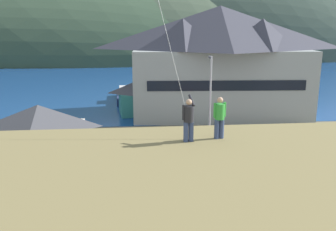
{
  "coord_description": "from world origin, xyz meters",
  "views": [
    {
      "loc": [
        -3.54,
        -20.25,
        10.65
      ],
      "look_at": [
        -0.72,
        9.0,
        3.36
      ],
      "focal_mm": 38.87,
      "sensor_mm": 36.0,
      "label": 1
    }
  ],
  "objects_px": {
    "storage_shed_near_lot": "(40,138)",
    "harbor_lodge": "(219,58)",
    "parked_car_back_row_left": "(131,179)",
    "person_companion": "(220,116)",
    "parked_car_mid_row_near": "(251,187)",
    "parked_car_back_row_right": "(215,152)",
    "parked_car_lone_by_shed": "(47,189)",
    "person_kite_flyer": "(189,118)",
    "wharf_dock": "(150,93)",
    "storage_shed_waterside": "(143,95)",
    "parking_light_pole": "(210,96)",
    "parked_car_front_row_silver": "(131,151)",
    "moored_boat_wharfside": "(126,96)"
  },
  "relations": [
    {
      "from": "storage_shed_near_lot",
      "to": "harbor_lodge",
      "type": "bearing_deg",
      "value": 44.42
    },
    {
      "from": "parked_car_back_row_left",
      "to": "storage_shed_near_lot",
      "type": "bearing_deg",
      "value": 145.65
    },
    {
      "from": "person_companion",
      "to": "parked_car_mid_row_near",
      "type": "bearing_deg",
      "value": 58.26
    },
    {
      "from": "parked_car_back_row_right",
      "to": "parked_car_lone_by_shed",
      "type": "relative_size",
      "value": 1.0
    },
    {
      "from": "harbor_lodge",
      "to": "person_kite_flyer",
      "type": "distance_m",
      "value": 30.41
    },
    {
      "from": "person_kite_flyer",
      "to": "wharf_dock",
      "type": "bearing_deg",
      "value": 89.4
    },
    {
      "from": "parked_car_mid_row_near",
      "to": "parked_car_lone_by_shed",
      "type": "height_order",
      "value": "same"
    },
    {
      "from": "wharf_dock",
      "to": "parked_car_back_row_left",
      "type": "bearing_deg",
      "value": -94.79
    },
    {
      "from": "storage_shed_waterside",
      "to": "parking_light_pole",
      "type": "bearing_deg",
      "value": -67.9
    },
    {
      "from": "harbor_lodge",
      "to": "storage_shed_near_lot",
      "type": "bearing_deg",
      "value": -135.58
    },
    {
      "from": "harbor_lodge",
      "to": "parked_car_back_row_right",
      "type": "xyz_separation_m",
      "value": [
        -4.08,
        -16.85,
        -5.85
      ]
    },
    {
      "from": "parked_car_back_row_right",
      "to": "storage_shed_waterside",
      "type": "bearing_deg",
      "value": 105.65
    },
    {
      "from": "parked_car_mid_row_near",
      "to": "parked_car_back_row_left",
      "type": "distance_m",
      "value": 7.53
    },
    {
      "from": "storage_shed_near_lot",
      "to": "wharf_dock",
      "type": "relative_size",
      "value": 0.53
    },
    {
      "from": "parked_car_back_row_right",
      "to": "parked_car_back_row_left",
      "type": "relative_size",
      "value": 1.0
    },
    {
      "from": "parked_car_back_row_left",
      "to": "person_kite_flyer",
      "type": "xyz_separation_m",
      "value": [
        2.43,
        -7.88,
        5.99
      ]
    },
    {
      "from": "parked_car_mid_row_near",
      "to": "parked_car_back_row_right",
      "type": "distance_m",
      "value": 6.48
    },
    {
      "from": "storage_shed_waterside",
      "to": "parked_car_back_row_left",
      "type": "bearing_deg",
      "value": -93.68
    },
    {
      "from": "parked_car_front_row_silver",
      "to": "person_companion",
      "type": "distance_m",
      "value": 14.81
    },
    {
      "from": "harbor_lodge",
      "to": "parked_car_lone_by_shed",
      "type": "bearing_deg",
      "value": -125.0
    },
    {
      "from": "parked_car_lone_by_shed",
      "to": "harbor_lodge",
      "type": "bearing_deg",
      "value": 55.0
    },
    {
      "from": "parking_light_pole",
      "to": "person_companion",
      "type": "xyz_separation_m",
      "value": [
        -3.21,
        -16.68,
        2.4
      ]
    },
    {
      "from": "parked_car_front_row_silver",
      "to": "parked_car_mid_row_near",
      "type": "height_order",
      "value": "same"
    },
    {
      "from": "storage_shed_near_lot",
      "to": "person_kite_flyer",
      "type": "relative_size",
      "value": 3.57
    },
    {
      "from": "wharf_dock",
      "to": "storage_shed_waterside",
      "type": "bearing_deg",
      "value": -96.92
    },
    {
      "from": "parked_car_front_row_silver",
      "to": "person_companion",
      "type": "relative_size",
      "value": 2.49
    },
    {
      "from": "harbor_lodge",
      "to": "parked_car_lone_by_shed",
      "type": "relative_size",
      "value": 5.21
    },
    {
      "from": "person_companion",
      "to": "moored_boat_wharfside",
      "type": "bearing_deg",
      "value": 96.83
    },
    {
      "from": "storage_shed_waterside",
      "to": "parked_car_front_row_silver",
      "type": "bearing_deg",
      "value": -95.05
    },
    {
      "from": "wharf_dock",
      "to": "person_companion",
      "type": "height_order",
      "value": "person_companion"
    },
    {
      "from": "parked_car_lone_by_shed",
      "to": "person_kite_flyer",
      "type": "xyz_separation_m",
      "value": [
        7.49,
        -6.92,
        5.99
      ]
    },
    {
      "from": "storage_shed_near_lot",
      "to": "parking_light_pole",
      "type": "distance_m",
      "value": 14.46
    },
    {
      "from": "wharf_dock",
      "to": "moored_boat_wharfside",
      "type": "height_order",
      "value": "moored_boat_wharfside"
    },
    {
      "from": "parked_car_back_row_right",
      "to": "person_kite_flyer",
      "type": "relative_size",
      "value": 2.28
    },
    {
      "from": "parked_car_back_row_right",
      "to": "moored_boat_wharfside",
      "type": "bearing_deg",
      "value": 105.78
    },
    {
      "from": "parked_car_lone_by_shed",
      "to": "person_companion",
      "type": "bearing_deg",
      "value": -37.03
    },
    {
      "from": "moored_boat_wharfside",
      "to": "storage_shed_near_lot",
      "type": "bearing_deg",
      "value": -102.57
    },
    {
      "from": "parked_car_back_row_right",
      "to": "parking_light_pole",
      "type": "height_order",
      "value": "parking_light_pole"
    },
    {
      "from": "wharf_dock",
      "to": "parking_light_pole",
      "type": "distance_m",
      "value": 25.92
    },
    {
      "from": "harbor_lodge",
      "to": "storage_shed_near_lot",
      "type": "height_order",
      "value": "harbor_lodge"
    },
    {
      "from": "harbor_lodge",
      "to": "person_kite_flyer",
      "type": "relative_size",
      "value": 11.9
    },
    {
      "from": "parked_car_mid_row_near",
      "to": "parked_car_front_row_silver",
      "type": "bearing_deg",
      "value": 135.28
    },
    {
      "from": "parked_car_lone_by_shed",
      "to": "parking_light_pole",
      "type": "xyz_separation_m",
      "value": [
        12.02,
        10.04,
        3.58
      ]
    },
    {
      "from": "harbor_lodge",
      "to": "person_kite_flyer",
      "type": "bearing_deg",
      "value": -105.59
    },
    {
      "from": "harbor_lodge",
      "to": "moored_boat_wharfside",
      "type": "distance_m",
      "value": 15.88
    },
    {
      "from": "person_companion",
      "to": "parked_car_back_row_left",
      "type": "bearing_deg",
      "value": 116.25
    },
    {
      "from": "parked_car_front_row_silver",
      "to": "harbor_lodge",
      "type": "bearing_deg",
      "value": 56.31
    },
    {
      "from": "parked_car_lone_by_shed",
      "to": "parking_light_pole",
      "type": "bearing_deg",
      "value": 39.86
    },
    {
      "from": "storage_shed_waterside",
      "to": "parked_car_back_row_right",
      "type": "xyz_separation_m",
      "value": [
        5.06,
        -18.07,
        -1.22
      ]
    },
    {
      "from": "harbor_lodge",
      "to": "parked_car_front_row_silver",
      "type": "height_order",
      "value": "harbor_lodge"
    }
  ]
}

